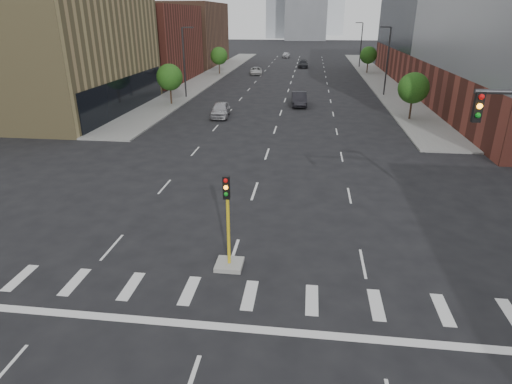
% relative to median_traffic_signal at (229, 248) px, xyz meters
% --- Properties ---
extents(sidewalk_left_far, '(5.00, 92.00, 0.15)m').
position_rel_median_traffic_signal_xyz_m(sidewalk_left_far, '(-15.00, 65.03, -0.90)').
color(sidewalk_left_far, gray).
rests_on(sidewalk_left_far, ground).
extents(sidewalk_right_far, '(5.00, 92.00, 0.15)m').
position_rel_median_traffic_signal_xyz_m(sidewalk_right_far, '(15.00, 65.03, -0.90)').
color(sidewalk_right_far, gray).
rests_on(sidewalk_right_far, ground).
extents(building_left_mid, '(20.00, 24.00, 14.00)m').
position_rel_median_traffic_signal_xyz_m(building_left_mid, '(-27.50, 31.03, 6.03)').
color(building_left_mid, '#908051').
rests_on(building_left_mid, ground).
extents(building_left_far_a, '(20.00, 22.00, 12.00)m').
position_rel_median_traffic_signal_xyz_m(building_left_far_a, '(-27.50, 57.03, 5.03)').
color(building_left_far_a, brown).
rests_on(building_left_far_a, ground).
extents(building_left_far_b, '(20.00, 24.00, 13.00)m').
position_rel_median_traffic_signal_xyz_m(building_left_far_b, '(-27.50, 83.03, 5.53)').
color(building_left_far_b, brown).
rests_on(building_left_far_b, ground).
extents(building_right_main, '(24.00, 70.00, 22.00)m').
position_rel_median_traffic_signal_xyz_m(building_right_main, '(29.50, 51.03, 10.03)').
color(building_right_main, brown).
rests_on(building_right_main, ground).
extents(median_traffic_signal, '(1.20, 1.20, 4.40)m').
position_rel_median_traffic_signal_xyz_m(median_traffic_signal, '(0.00, 0.00, 0.00)').
color(median_traffic_signal, '#999993').
rests_on(median_traffic_signal, ground).
extents(streetlight_right_a, '(1.60, 0.22, 9.07)m').
position_rel_median_traffic_signal_xyz_m(streetlight_right_a, '(13.41, 46.03, 4.04)').
color(streetlight_right_a, '#2D2D30').
rests_on(streetlight_right_a, ground).
extents(streetlight_right_b, '(1.60, 0.22, 9.07)m').
position_rel_median_traffic_signal_xyz_m(streetlight_right_b, '(13.41, 81.03, 4.04)').
color(streetlight_right_b, '#2D2D30').
rests_on(streetlight_right_b, ground).
extents(streetlight_left, '(1.60, 0.22, 9.07)m').
position_rel_median_traffic_signal_xyz_m(streetlight_left, '(-13.41, 41.03, 4.04)').
color(streetlight_left, '#2D2D30').
rests_on(streetlight_left, ground).
extents(tree_left_near, '(3.20, 3.20, 4.85)m').
position_rel_median_traffic_signal_xyz_m(tree_left_near, '(-14.00, 36.03, 2.42)').
color(tree_left_near, '#382619').
rests_on(tree_left_near, ground).
extents(tree_left_far, '(3.20, 3.20, 4.85)m').
position_rel_median_traffic_signal_xyz_m(tree_left_far, '(-14.00, 66.03, 2.42)').
color(tree_left_far, '#382619').
rests_on(tree_left_far, ground).
extents(tree_right_near, '(3.20, 3.20, 4.85)m').
position_rel_median_traffic_signal_xyz_m(tree_right_near, '(14.00, 31.03, 2.42)').
color(tree_right_near, '#382619').
rests_on(tree_right_near, ground).
extents(tree_right_far, '(3.20, 3.20, 4.85)m').
position_rel_median_traffic_signal_xyz_m(tree_right_far, '(14.00, 71.03, 2.42)').
color(tree_right_far, '#382619').
rests_on(tree_right_far, ground).
extents(car_near_left, '(2.30, 4.90, 1.62)m').
position_rel_median_traffic_signal_xyz_m(car_near_left, '(-6.50, 30.01, -0.16)').
color(car_near_left, '#A7A7AB').
rests_on(car_near_left, ground).
extents(car_mid_right, '(2.12, 5.19, 1.67)m').
position_rel_median_traffic_signal_xyz_m(car_mid_right, '(1.95, 37.41, -0.14)').
color(car_mid_right, black).
rests_on(car_mid_right, ground).
extents(car_far_left, '(2.78, 5.01, 1.33)m').
position_rel_median_traffic_signal_xyz_m(car_far_left, '(-7.10, 66.97, -0.31)').
color(car_far_left, '#B5B5B5').
rests_on(car_far_left, ground).
extents(car_deep_right, '(2.16, 5.11, 1.47)m').
position_rel_median_traffic_signal_xyz_m(car_deep_right, '(1.50, 79.56, -0.24)').
color(car_deep_right, black).
rests_on(car_deep_right, ground).
extents(car_distant, '(1.92, 4.41, 1.48)m').
position_rel_median_traffic_signal_xyz_m(car_distant, '(-3.47, 102.17, -0.23)').
color(car_distant, silver).
rests_on(car_distant, ground).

